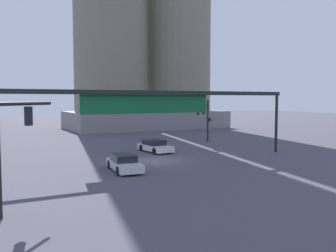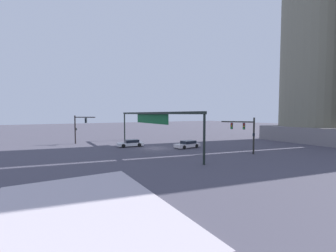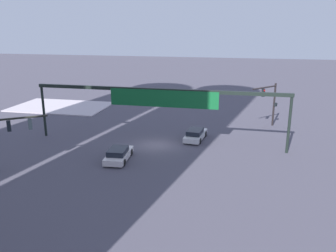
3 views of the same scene
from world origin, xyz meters
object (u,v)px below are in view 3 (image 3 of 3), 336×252
object	(u,v)px
traffic_signal_near_corner	(270,99)
sedan_car_approaching	(195,135)
traffic_signal_opposite_side	(7,132)
sedan_car_waiting_far	(119,154)

from	to	relation	value
traffic_signal_near_corner	sedan_car_approaching	size ratio (longest dim) A/B	1.17
traffic_signal_opposite_side	sedan_car_waiting_far	bearing A→B (deg)	-9.89
sedan_car_waiting_far	traffic_signal_opposite_side	bearing A→B (deg)	111.09
traffic_signal_opposite_side	sedan_car_approaching	world-z (taller)	traffic_signal_opposite_side
sedan_car_approaching	sedan_car_waiting_far	distance (m)	9.91
traffic_signal_opposite_side	sedan_car_approaching	distance (m)	19.11
traffic_signal_near_corner	sedan_car_approaching	xyz separation A→B (m)	(8.23, 7.16, -2.97)
traffic_signal_opposite_side	sedan_car_approaching	xyz separation A→B (m)	(-14.75, -11.82, -2.83)
traffic_signal_near_corner	traffic_signal_opposite_side	xyz separation A→B (m)	(22.97, 18.98, -0.14)
sedan_car_approaching	sedan_car_waiting_far	world-z (taller)	same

